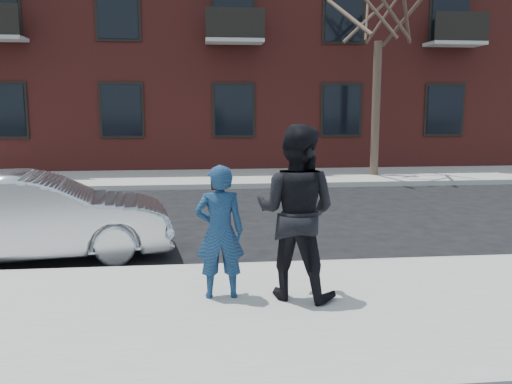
{
  "coord_description": "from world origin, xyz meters",
  "views": [
    {
      "loc": [
        -1.14,
        -5.9,
        2.4
      ],
      "look_at": [
        -0.47,
        0.4,
        1.37
      ],
      "focal_mm": 38.0,
      "sensor_mm": 36.0,
      "label": 1
    }
  ],
  "objects": [
    {
      "name": "ground",
      "position": [
        0.0,
        0.0,
        0.0
      ],
      "size": [
        100.0,
        100.0,
        0.0
      ],
      "primitive_type": "plane",
      "color": "black",
      "rests_on": "ground"
    },
    {
      "name": "near_sidewalk",
      "position": [
        0.0,
        -0.25,
        0.07
      ],
      "size": [
        50.0,
        3.5,
        0.15
      ],
      "primitive_type": "cube",
      "color": "gray",
      "rests_on": "ground"
    },
    {
      "name": "near_curb",
      "position": [
        0.0,
        1.55,
        0.07
      ],
      "size": [
        50.0,
        0.1,
        0.15
      ],
      "primitive_type": "cube",
      "color": "#999691",
      "rests_on": "ground"
    },
    {
      "name": "far_sidewalk",
      "position": [
        0.0,
        11.25,
        0.07
      ],
      "size": [
        50.0,
        3.5,
        0.15
      ],
      "primitive_type": "cube",
      "color": "gray",
      "rests_on": "ground"
    },
    {
      "name": "far_curb",
      "position": [
        0.0,
        9.45,
        0.07
      ],
      "size": [
        50.0,
        0.1,
        0.15
      ],
      "primitive_type": "cube",
      "color": "#999691",
      "rests_on": "ground"
    },
    {
      "name": "apartment_building",
      "position": [
        2.0,
        18.0,
        6.16
      ],
      "size": [
        24.3,
        10.3,
        12.3
      ],
      "color": "maroon",
      "rests_on": "ground"
    },
    {
      "name": "street_tree",
      "position": [
        4.5,
        11.0,
        5.52
      ],
      "size": [
        3.6,
        3.6,
        6.8
      ],
      "color": "#382921",
      "rests_on": "far_sidewalk"
    },
    {
      "name": "silver_sedan",
      "position": [
        -3.67,
        2.59,
        0.68
      ],
      "size": [
        4.31,
        2.04,
        1.36
      ],
      "primitive_type": "imported",
      "rotation": [
        0.0,
        0.0,
        1.72
      ],
      "color": "#B7BABF",
      "rests_on": "ground"
    },
    {
      "name": "man_hoodie",
      "position": [
        -0.91,
        0.24,
        0.94
      ],
      "size": [
        0.58,
        0.48,
        1.57
      ],
      "rotation": [
        0.0,
        0.0,
        3.16
      ],
      "color": "navy",
      "rests_on": "near_sidewalk"
    },
    {
      "name": "man_peacoat",
      "position": [
        -0.03,
        0.16,
        1.17
      ],
      "size": [
        1.23,
        1.13,
        2.03
      ],
      "rotation": [
        0.0,
        0.0,
        2.67
      ],
      "color": "black",
      "rests_on": "near_sidewalk"
    }
  ]
}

